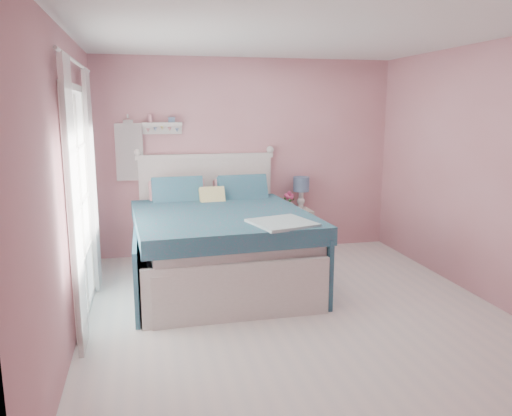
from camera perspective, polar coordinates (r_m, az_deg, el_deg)
name	(u,v)px	position (r m, az deg, el deg)	size (l,w,h in m)	color
floor	(295,312)	(4.97, 4.53, -11.76)	(4.50, 4.50, 0.00)	silver
room_shell	(298,149)	(4.59, 4.84, 6.77)	(4.50, 4.50, 4.50)	#BE787E
bed	(219,244)	(5.70, -4.23, -4.07)	(1.94, 2.39, 1.36)	silver
nightstand	(296,230)	(6.89, 4.54, -2.56)	(0.41, 0.41, 0.59)	beige
table_lamp	(301,187)	(6.87, 5.18, 2.46)	(0.22, 0.22, 0.44)	white
vase	(289,204)	(6.84, 3.81, 0.46)	(0.14, 0.14, 0.15)	silver
teacup	(295,209)	(6.64, 4.48, -0.15)	(0.10, 0.10, 0.08)	#BC7E8A
roses	(289,196)	(6.81, 3.82, 1.39)	(0.14, 0.11, 0.12)	#E14D85
wall_shelf	(162,125)	(6.56, -10.71, 9.28)	(0.50, 0.15, 0.25)	silver
hanging_dress	(129,152)	(6.56, -14.27, 6.21)	(0.34, 0.03, 0.72)	white
french_door	(80,204)	(4.87, -19.49, 0.38)	(0.04, 1.32, 2.16)	silver
curtain_near	(74,208)	(4.12, -20.05, -0.05)	(0.04, 0.40, 2.32)	white
curtain_far	(92,182)	(5.58, -18.20, 2.88)	(0.04, 0.40, 2.32)	white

